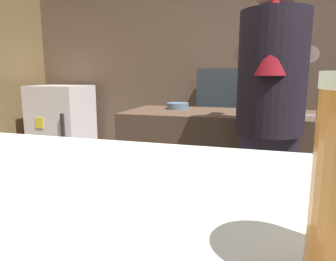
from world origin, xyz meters
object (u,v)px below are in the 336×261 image
at_px(bartender, 269,113).
at_px(bottle_vinegar, 242,60).
at_px(bottle_soy, 279,59).
at_px(mini_fridge, 62,130).
at_px(chefs_knife, 315,116).
at_px(mixing_bowl, 178,106).

distance_m(bartender, bottle_vinegar, 1.61).
height_order(bartender, bottle_soy, bartender).
height_order(mini_fridge, bottle_vinegar, bottle_vinegar).
bearing_deg(bottle_soy, bottle_vinegar, 171.37).
bearing_deg(bottle_vinegar, bartender, -81.34).
relative_size(bartender, bottle_soy, 7.46).
distance_m(mini_fridge, bottle_soy, 2.54).
distance_m(chefs_knife, bottle_vinegar, 1.32).
bearing_deg(chefs_knife, mini_fridge, 156.22).
height_order(chefs_knife, bottle_vinegar, bottle_vinegar).
bearing_deg(bottle_soy, bartender, -93.95).
xyz_separation_m(bartender, bottle_vinegar, (-0.24, 1.56, 0.34)).
xyz_separation_m(chefs_knife, bottle_soy, (-0.18, 1.10, 0.40)).
distance_m(mixing_bowl, chefs_knife, 0.93).
bearing_deg(mini_fridge, bottle_soy, 1.85).
xyz_separation_m(bartender, mixing_bowl, (-0.64, 0.56, -0.03)).
height_order(mixing_bowl, chefs_knife, mixing_bowl).
bearing_deg(bottle_vinegar, mixing_bowl, -112.03).
bearing_deg(mixing_bowl, bartender, -41.37).
bearing_deg(bottle_vinegar, chefs_knife, -65.84).
distance_m(mini_fridge, bartender, 2.75).
height_order(mixing_bowl, bottle_soy, bottle_soy).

